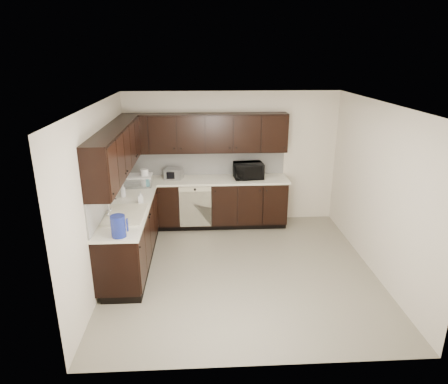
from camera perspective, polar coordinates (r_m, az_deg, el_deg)
The scene contains 20 objects.
floor at distance 6.25m, azimuth 2.39°, elevation -11.00°, with size 4.00×4.00×0.00m, color gray.
ceiling at distance 5.44m, azimuth 2.76°, elevation 12.40°, with size 4.00×4.00×0.00m, color white.
wall_back at distance 7.63m, azimuth 1.09°, elevation 4.86°, with size 4.00×0.02×2.50m, color beige.
wall_left at distance 5.87m, azimuth -17.24°, elevation -0.48°, with size 0.02×4.00×2.50m, color beige.
wall_right at distance 6.24m, azimuth 21.16°, elevation 0.22°, with size 0.02×4.00×2.50m, color beige.
wall_front at distance 3.91m, azimuth 5.47°, elevation -9.90°, with size 4.00×0.02×2.50m, color beige.
lower_cabinets at distance 7.05m, azimuth -6.62°, elevation -3.70°, with size 3.00×2.80×0.90m.
countertop at distance 6.86m, azimuth -6.80°, elevation 0.19°, with size 3.03×2.83×0.04m.
backsplash at distance 7.00m, azimuth -8.50°, elevation 2.73°, with size 3.00×2.80×0.48m.
upper_cabinets at distance 6.74m, azimuth -7.85°, elevation 7.29°, with size 3.00×2.80×0.70m.
dishwasher at distance 7.26m, azimuth -4.12°, elevation -1.77°, with size 0.58×0.04×0.78m.
sink at distance 5.92m, azimuth -13.92°, elevation -3.83°, with size 0.54×0.82×0.42m.
microwave at distance 7.40m, azimuth 3.49°, elevation 3.06°, with size 0.53×0.36×0.29m, color black.
soap_bottle_a at distance 6.33m, azimuth -11.84°, elevation -0.73°, with size 0.08×0.08×0.18m, color gray.
soap_bottle_b at distance 6.63m, azimuth -14.22°, elevation 0.21°, with size 0.08×0.08×0.22m, color gray.
toaster_oven at distance 7.43m, azimuth -7.18°, elevation 2.63°, with size 0.31×0.23×0.20m, color #B1B1B4.
storage_bin at distance 7.13m, azimuth -12.17°, elevation 1.56°, with size 0.46×0.34×0.18m, color silver.
blue_pitcher at distance 5.22m, azimuth -14.87°, elevation -4.75°, with size 0.19×0.19×0.28m, color navy.
teal_tumbler at distance 7.08m, azimuth -10.92°, elevation 1.53°, with size 0.08×0.08×0.18m, color #0C748A.
paper_towel_roll at distance 7.10m, azimuth -11.24°, elevation 2.05°, with size 0.14×0.14×0.30m, color silver.
Camera 1 is at (-0.55, -5.37, 3.15)m, focal length 32.00 mm.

